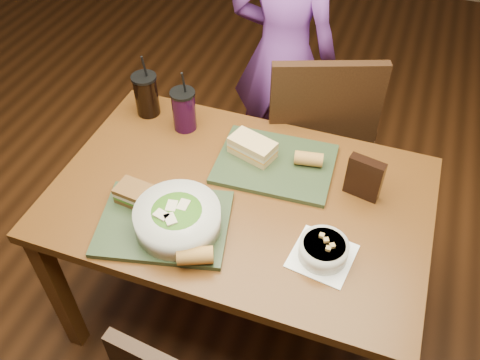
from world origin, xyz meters
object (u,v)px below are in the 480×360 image
tray_far (275,164)px  salad_bowl (177,218)px  soup_bowl (323,250)px  sandwich_far (252,147)px  diner (283,54)px  chair_far (324,139)px  tray_near (164,223)px  cup_cola (146,95)px  dining_table (240,211)px  sandwich_near (135,194)px  cup_berry (184,110)px  baguette_near (195,255)px  chip_bag (364,178)px  baguette_far (309,159)px

tray_far → salad_bowl: salad_bowl is taller
soup_bowl → sandwich_far: 0.50m
diner → chair_far: bearing=126.7°
tray_near → cup_cola: cup_cola is taller
dining_table → sandwich_near: bearing=-153.1°
cup_berry → baguette_near: bearing=-63.3°
dining_table → tray_near: (-0.19, -0.21, 0.10)m
chair_far → cup_berry: (-0.51, -0.33, 0.27)m
tray_near → dining_table: bearing=48.8°
diner → salad_bowl: bearing=87.1°
chair_far → chip_bag: bearing=-65.3°
dining_table → salad_bowl: (-0.13, -0.22, 0.15)m
chair_far → diner: bearing=129.3°
dining_table → soup_bowl: soup_bowl is taller
baguette_far → sandwich_near: bearing=-143.8°
baguette_near → chip_bag: bearing=47.7°
cup_cola → baguette_near: bearing=-52.8°
salad_bowl → baguette_far: 0.53m
baguette_far → baguette_near: bearing=-112.1°
diner → chip_bag: (0.52, -0.84, 0.12)m
diner → baguette_far: size_ratio=13.97×
cup_cola → chip_bag: bearing=-10.5°
cup_berry → chip_bag: bearing=-10.3°
tray_far → tray_near: bearing=-123.5°
chair_far → salad_bowl: chair_far is taller
dining_table → soup_bowl: (0.33, -0.16, 0.12)m
sandwich_near → cup_cola: cup_cola is taller
diner → chip_bag: 1.00m
tray_near → chip_bag: 0.68m
salad_bowl → sandwich_far: salad_bowl is taller
tray_near → chip_bag: bearing=31.4°
tray_near → tray_far: size_ratio=1.00×
tray_far → cup_berry: (-0.40, 0.09, 0.08)m
sandwich_near → soup_bowl: bearing=-0.3°
tray_far → baguette_near: (-0.10, -0.50, 0.04)m
sandwich_far → cup_cola: cup_cola is taller
cup_berry → dining_table: bearing=-39.7°
chair_far → chip_bag: size_ratio=6.41×
salad_bowl → cup_cola: size_ratio=1.02×
sandwich_far → chip_bag: size_ratio=1.18×
cup_cola → sandwich_far: bearing=-13.5°
salad_bowl → baguette_far: size_ratio=2.70×
salad_bowl → soup_bowl: 0.47m
tray_near → tray_far: 0.47m
soup_bowl → baguette_far: size_ratio=2.04×
chair_far → salad_bowl: bearing=-110.8°
salad_bowl → dining_table: bearing=58.9°
soup_bowl → cup_berry: cup_berry is taller
diner → baguette_near: (0.10, -1.30, 0.08)m
cup_cola → cup_berry: (0.18, -0.04, -0.00)m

